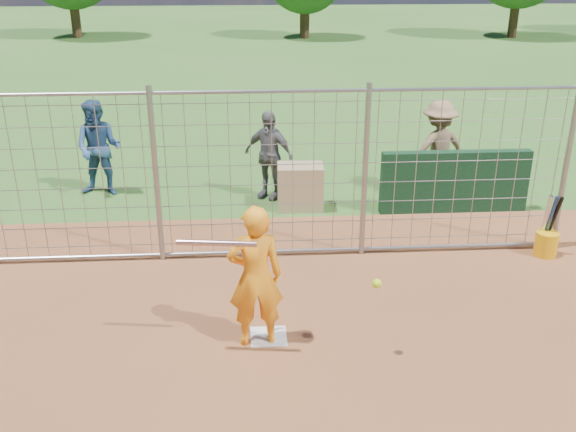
{
  "coord_description": "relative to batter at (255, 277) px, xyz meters",
  "views": [
    {
      "loc": [
        -0.21,
        -6.72,
        4.28
      ],
      "look_at": [
        0.3,
        0.8,
        1.15
      ],
      "focal_mm": 40.0,
      "sensor_mm": 36.0,
      "label": 1
    }
  ],
  "objects": [
    {
      "name": "ground",
      "position": [
        0.14,
        0.28,
        -0.86
      ],
      "size": [
        100.0,
        100.0,
        0.0
      ],
      "primitive_type": "plane",
      "color": "#2D591E",
      "rests_on": "ground"
    },
    {
      "name": "home_plate",
      "position": [
        0.14,
        0.08,
        -0.85
      ],
      "size": [
        0.43,
        0.43,
        0.02
      ],
      "primitive_type": "cube",
      "color": "silver",
      "rests_on": "ground"
    },
    {
      "name": "dugout_wall",
      "position": [
        3.54,
        3.88,
        -0.31
      ],
      "size": [
        2.6,
        0.2,
        1.1
      ],
      "primitive_type": "cube",
      "color": "#11381E",
      "rests_on": "ground"
    },
    {
      "name": "batter",
      "position": [
        0.0,
        0.0,
        0.0
      ],
      "size": [
        0.67,
        0.47,
        1.73
      ],
      "primitive_type": "imported",
      "rotation": [
        0.0,
        0.0,
        3.24
      ],
      "color": "orange",
      "rests_on": "ground"
    },
    {
      "name": "bystander_a",
      "position": [
        -2.79,
        5.18,
        0.03
      ],
      "size": [
        0.97,
        0.81,
        1.8
      ],
      "primitive_type": "imported",
      "rotation": [
        0.0,
        0.0,
        -0.16
      ],
      "color": "navy",
      "rests_on": "ground"
    },
    {
      "name": "bystander_b",
      "position": [
        0.34,
        4.81,
        -0.04
      ],
      "size": [
        1.03,
        0.84,
        1.65
      ],
      "primitive_type": "imported",
      "rotation": [
        0.0,
        0.0,
        -0.53
      ],
      "color": "#595A5E",
      "rests_on": "ground"
    },
    {
      "name": "bystander_c",
      "position": [
        3.47,
        4.76,
        0.03
      ],
      "size": [
        1.28,
        0.93,
        1.78
      ],
      "primitive_type": "imported",
      "rotation": [
        0.0,
        0.0,
        3.4
      ],
      "color": "#8E6A4D",
      "rests_on": "ground"
    },
    {
      "name": "equipment_bin",
      "position": [
        0.87,
        4.22,
        -0.46
      ],
      "size": [
        0.82,
        0.58,
        0.8
      ],
      "primitive_type": "cube",
      "rotation": [
        0.0,
        0.0,
        -0.04
      ],
      "color": "tan",
      "rests_on": "ground"
    },
    {
      "name": "equipment_in_play",
      "position": [
        0.01,
        -0.29,
        0.44
      ],
      "size": [
        2.19,
        0.28,
        0.55
      ],
      "color": "silver",
      "rests_on": "ground"
    },
    {
      "name": "bucket_with_bats",
      "position": [
        4.41,
        2.04,
        -0.62
      ],
      "size": [
        0.34,
        0.37,
        0.97
      ],
      "color": "#EBA60C",
      "rests_on": "ground"
    },
    {
      "name": "backstop_fence",
      "position": [
        0.14,
        2.28,
        0.39
      ],
      "size": [
        9.08,
        0.08,
        2.6
      ],
      "color": "gray",
      "rests_on": "ground"
    }
  ]
}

